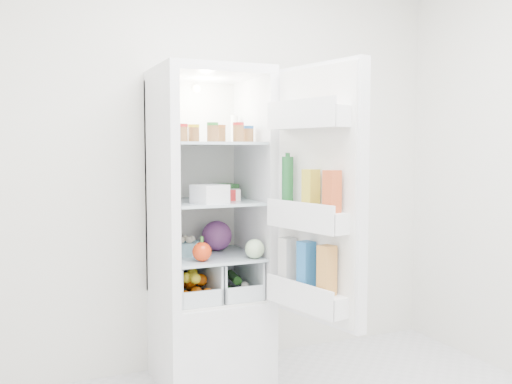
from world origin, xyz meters
name	(u,v)px	position (x,y,z in m)	size (l,w,h in m)	color
room_walls	(359,86)	(0.00, 0.00, 1.59)	(3.02, 3.02, 2.61)	silver
refrigerator	(207,267)	(-0.20, 1.25, 0.67)	(0.60, 0.60, 1.80)	white
shelf_low	(210,256)	(-0.20, 1.19, 0.74)	(0.49, 0.53, 0.01)	silver
shelf_mid	(210,202)	(-0.20, 1.19, 1.05)	(0.49, 0.53, 0.01)	silver
shelf_top	(210,144)	(-0.20, 1.19, 1.38)	(0.49, 0.53, 0.01)	silver
crisper_left	(190,280)	(-0.32, 1.19, 0.61)	(0.23, 0.46, 0.22)	silver
crisper_right	(230,276)	(-0.08, 1.19, 0.61)	(0.23, 0.46, 0.22)	silver
condiment_jars	(211,134)	(-0.22, 1.10, 1.43)	(0.46, 0.32, 0.08)	#B21919
squeeze_bottle	(235,129)	(0.00, 1.31, 1.47)	(0.05, 0.05, 0.16)	white
tub_white	(210,194)	(-0.26, 1.03, 1.11)	(0.16, 0.16, 0.10)	silver
tub_cream	(230,195)	(-0.08, 1.17, 1.09)	(0.11, 0.11, 0.06)	silver
tin_red	(230,195)	(-0.09, 1.15, 1.09)	(0.09, 0.09, 0.06)	red
tub_green	(226,190)	(-0.03, 1.38, 1.10)	(0.10, 0.14, 0.08)	#3C843F
red_cabbage	(217,236)	(-0.12, 1.29, 0.84)	(0.18, 0.18, 0.18)	#602160
bell_pepper	(202,252)	(-0.31, 1.02, 0.80)	(0.10, 0.10, 0.10)	red
mushroom_bowl	(186,248)	(-0.33, 1.23, 0.79)	(0.16, 0.16, 0.08)	#8BC0D0
salad_bag	(255,249)	(-0.02, 0.97, 0.80)	(0.11, 0.11, 0.11)	#B4D49F
citrus_pile	(192,286)	(-0.32, 1.16, 0.58)	(0.20, 0.31, 0.16)	orange
veg_pile	(231,284)	(-0.07, 1.18, 0.56)	(0.16, 0.30, 0.10)	#1D501A
fridge_door	(316,200)	(0.16, 0.62, 1.09)	(0.28, 0.60, 1.30)	white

